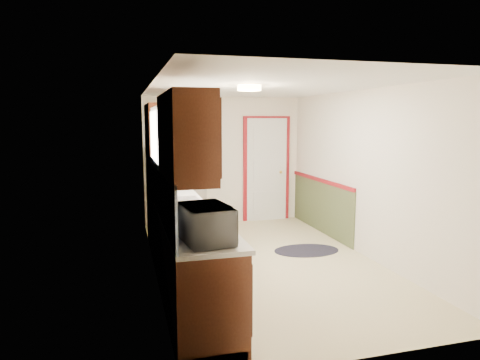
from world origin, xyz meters
TOP-DOWN VIEW (x-y plane):
  - room_shell at (0.00, 0.00)m, footprint 3.20×5.20m
  - kitchen_run at (-1.24, -0.29)m, footprint 0.63×4.00m
  - back_wall_trim at (0.99, 2.21)m, footprint 1.12×2.30m
  - ceiling_fixture at (-0.30, -0.20)m, footprint 0.30×0.30m
  - microwave at (-1.20, -1.95)m, footprint 0.39×0.60m
  - refrigerator at (-0.88, 1.75)m, footprint 0.69×0.69m
  - rug at (0.78, 0.35)m, footprint 1.04×0.71m
  - cooktop at (-1.19, 1.09)m, footprint 0.50×0.61m

SIDE VIEW (x-z plane):
  - rug at x=0.78m, z-range 0.00..0.01m
  - kitchen_run at x=-1.24m, z-range -0.29..1.91m
  - refrigerator at x=-0.88m, z-range 0.00..1.65m
  - back_wall_trim at x=0.99m, z-range -0.15..1.93m
  - cooktop at x=-1.19m, z-range 0.94..0.96m
  - microwave at x=-1.20m, z-range 0.94..1.32m
  - room_shell at x=0.00m, z-range -0.06..2.46m
  - ceiling_fixture at x=-0.30m, z-range 2.33..2.39m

